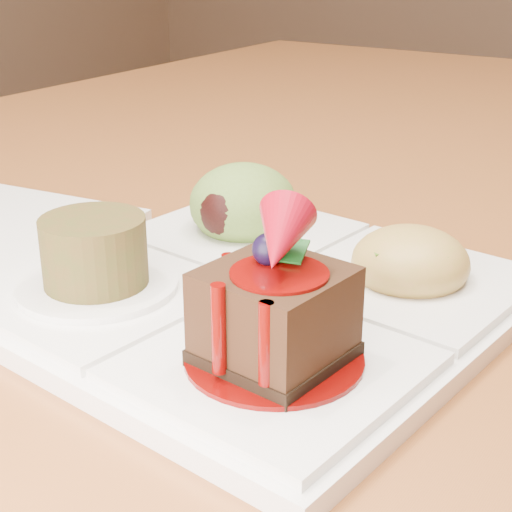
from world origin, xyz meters
The scene contains 2 objects.
dining_table centered at (0.00, 0.00, 0.68)m, with size 1.00×1.80×0.75m.
sampler_plate centered at (0.15, -0.20, 0.77)m, with size 0.30×0.30×0.10m.
Camera 1 is at (0.38, -0.56, 0.96)m, focal length 55.00 mm.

